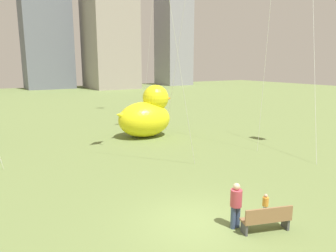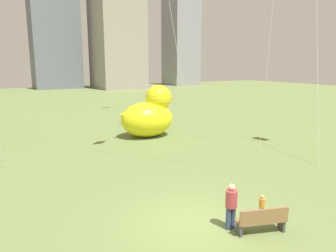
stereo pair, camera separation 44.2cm
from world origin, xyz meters
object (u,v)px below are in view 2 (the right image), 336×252
at_px(park_bench, 262,220).
at_px(person_adult, 231,204).
at_px(giant_inflatable_duck, 149,115).
at_px(person_child, 262,205).

distance_m(park_bench, person_adult, 1.08).
xyz_separation_m(park_bench, person_adult, (-0.66, 0.75, 0.39)).
bearing_deg(person_adult, park_bench, -48.48).
bearing_deg(giant_inflatable_duck, person_child, -99.53).
bearing_deg(park_bench, person_child, 44.37).
relative_size(park_bench, giant_inflatable_duck, 0.37).
distance_m(person_adult, giant_inflatable_duck, 14.07).
xyz_separation_m(park_bench, giant_inflatable_duck, (3.04, 14.31, 1.17)).
bearing_deg(person_child, park_bench, -135.63).
height_order(park_bench, person_child, park_bench).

